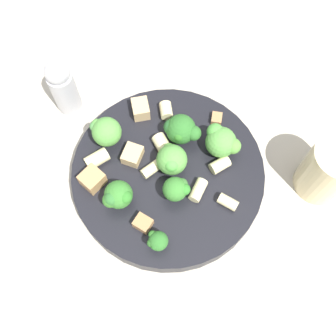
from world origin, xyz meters
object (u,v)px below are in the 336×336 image
at_px(broccoli_floret_2, 221,141).
at_px(chicken_chunk_2, 132,155).
at_px(broccoli_floret_0, 181,130).
at_px(broccoli_floret_6, 118,196).
at_px(rigatoni_0, 97,159).
at_px(chicken_chunk_1, 141,109).
at_px(chicken_chunk_4, 143,223).
at_px(rigatoni_3, 228,202).
at_px(rigatoni_6, 162,144).
at_px(pasta_bowl, 168,174).
at_px(broccoli_floret_1, 157,241).
at_px(chicken_chunk_3, 217,119).
at_px(rigatoni_4, 197,192).
at_px(pepper_shaker, 63,86).
at_px(rigatoni_5, 220,165).
at_px(chicken_chunk_0, 92,179).
at_px(broccoli_floret_3, 106,131).
at_px(drinking_glass, 327,172).
at_px(rigatoni_1, 151,169).
at_px(rigatoni_2, 166,110).
at_px(broccoli_floret_4, 176,189).
at_px(broccoli_floret_5, 171,159).

distance_m(broccoli_floret_2, chicken_chunk_2, 0.11).
xyz_separation_m(broccoli_floret_0, broccoli_floret_6, (-0.12, 0.01, 0.00)).
height_order(broccoli_floret_0, rigatoni_0, broccoli_floret_0).
xyz_separation_m(chicken_chunk_1, chicken_chunk_4, (-0.12, -0.10, -0.00)).
xyz_separation_m(rigatoni_3, chicken_chunk_2, (-0.02, 0.13, 0.00)).
xyz_separation_m(broccoli_floret_6, rigatoni_6, (0.09, 0.01, -0.01)).
bearing_deg(broccoli_floret_0, pasta_bowl, -160.88).
bearing_deg(broccoli_floret_1, chicken_chunk_3, 13.07).
bearing_deg(broccoli_floret_6, rigatoni_4, -46.26).
height_order(pasta_bowl, chicken_chunk_4, chicken_chunk_4).
height_order(pasta_bowl, broccoli_floret_6, broccoli_floret_6).
relative_size(pasta_bowl, chicken_chunk_2, 9.53).
relative_size(broccoli_floret_2, pepper_shaker, 0.51).
relative_size(rigatoni_5, chicken_chunk_1, 0.95).
xyz_separation_m(rigatoni_3, chicken_chunk_0, (-0.08, 0.15, 0.00)).
relative_size(broccoli_floret_3, chicken_chunk_4, 2.17).
bearing_deg(rigatoni_3, broccoli_floret_3, 97.53).
xyz_separation_m(pasta_bowl, broccoli_floret_2, (0.07, -0.03, 0.03)).
height_order(broccoli_floret_3, rigatoni_5, broccoli_floret_3).
height_order(chicken_chunk_3, drinking_glass, drinking_glass).
bearing_deg(rigatoni_3, broccoli_floret_0, 69.31).
xyz_separation_m(rigatoni_5, pepper_shaker, (-0.04, 0.23, 0.01)).
distance_m(chicken_chunk_3, chicken_chunk_4, 0.17).
distance_m(pasta_bowl, chicken_chunk_2, 0.05).
height_order(rigatoni_5, chicken_chunk_1, chicken_chunk_1).
relative_size(rigatoni_6, drinking_glass, 0.26).
relative_size(pasta_bowl, chicken_chunk_0, 9.35).
relative_size(rigatoni_6, chicken_chunk_3, 1.46).
bearing_deg(chicken_chunk_4, broccoli_floret_6, 83.62).
xyz_separation_m(rigatoni_1, rigatoni_5, (0.06, -0.07, 0.00)).
bearing_deg(rigatoni_5, broccoli_floret_1, 179.79).
bearing_deg(rigatoni_2, broccoli_floret_4, -136.35).
bearing_deg(broccoli_floret_2, chicken_chunk_3, 40.46).
relative_size(broccoli_floret_0, rigatoni_1, 1.76).
height_order(rigatoni_0, rigatoni_6, same).
xyz_separation_m(broccoli_floret_5, chicken_chunk_0, (-0.08, 0.06, -0.01)).
bearing_deg(rigatoni_3, chicken_chunk_0, 117.89).
bearing_deg(rigatoni_0, broccoli_floret_4, -77.25).
bearing_deg(rigatoni_3, broccoli_floret_1, 158.47).
bearing_deg(chicken_chunk_2, broccoli_floret_0, -26.80).
xyz_separation_m(broccoli_floret_2, rigatoni_1, (-0.08, 0.05, -0.02)).
bearing_deg(broccoli_floret_5, chicken_chunk_0, 140.31).
height_order(chicken_chunk_4, pepper_shaker, pepper_shaker).
height_order(broccoli_floret_0, broccoli_floret_1, broccoli_floret_0).
distance_m(pasta_bowl, broccoli_floret_4, 0.05).
height_order(broccoli_floret_2, drinking_glass, drinking_glass).
distance_m(rigatoni_3, rigatoni_6, 0.11).
relative_size(pasta_bowl, rigatoni_4, 8.77).
distance_m(rigatoni_5, drinking_glass, 0.13).
bearing_deg(broccoli_floret_3, chicken_chunk_0, -156.48).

